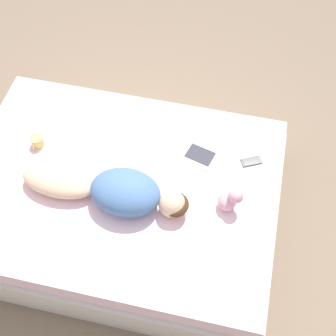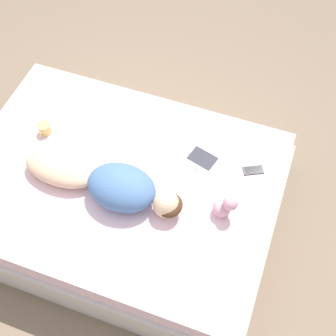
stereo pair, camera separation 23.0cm
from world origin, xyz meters
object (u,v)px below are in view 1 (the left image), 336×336
Objects in this scene: coffee_mug at (37,141)px; cell_phone at (251,161)px; open_magazine at (206,145)px; person at (111,190)px.

coffee_mug is 0.77× the size of cell_phone.
open_magazine is at bearing 102.24° from coffee_mug.
cell_phone is (-0.51, 0.89, -0.10)m from person.
person is 7.28× the size of cell_phone.
open_magazine is 3.87× the size of coffee_mug.
coffee_mug is 1.57m from cell_phone.
person is at bearing -86.93° from cell_phone.
cell_phone is (0.07, 0.34, 0.00)m from open_magazine.
cell_phone is at bearing 121.18° from person.
person is 1.03m from cell_phone.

